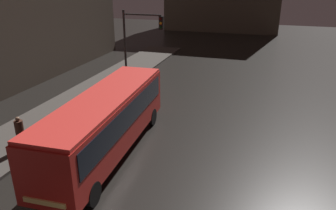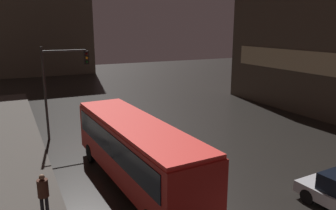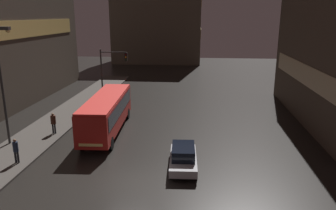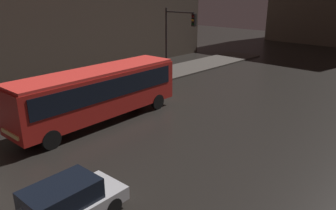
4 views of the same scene
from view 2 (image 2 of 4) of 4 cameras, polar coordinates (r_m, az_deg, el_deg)
sidewalk_left at (r=16.78m, az=-25.59°, el=-13.90°), size 4.00×48.00×0.15m
building_far_backdrop at (r=59.01m, az=-23.23°, el=14.79°), size 18.07×12.00×19.69m
bus_near at (r=15.54m, az=-5.68°, el=-7.23°), size 2.97×10.67×3.15m
pedestrian_mid at (r=13.94m, az=-20.92°, el=-13.83°), size 0.60×0.60×1.78m
traffic_light_main at (r=22.86m, az=-18.25°, el=4.62°), size 3.05×0.35×6.19m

